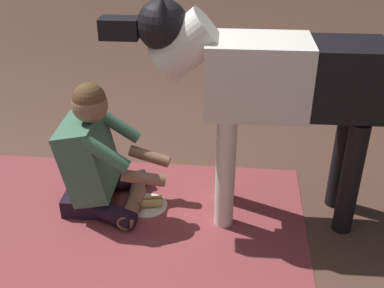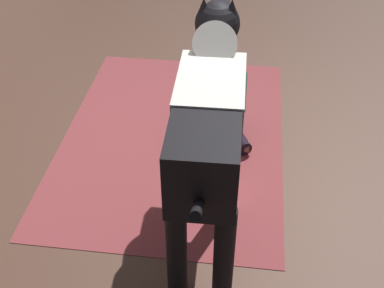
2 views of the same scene
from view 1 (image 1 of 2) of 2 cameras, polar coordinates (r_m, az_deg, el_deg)
The scene contains 5 objects.
ground_plane at distance 3.10m, azimuth -6.31°, elevation -7.55°, with size 15.29×15.29×0.00m, color brown.
area_rug at distance 2.88m, azimuth -11.01°, elevation -11.11°, with size 2.42×1.74×0.01m, color brown.
person_sitting_on_floor at distance 2.97m, azimuth -11.25°, elevation -1.75°, with size 0.66×0.58×0.84m.
large_dog at distance 2.65m, azimuth 9.07°, elevation 7.11°, with size 1.71×0.39×1.34m.
hot_dog_on_plate at distance 3.09m, azimuth -5.36°, elevation -7.05°, with size 0.26×0.26×0.06m.
Camera 1 is at (-0.58, 2.42, 1.85)m, focal length 44.69 mm.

